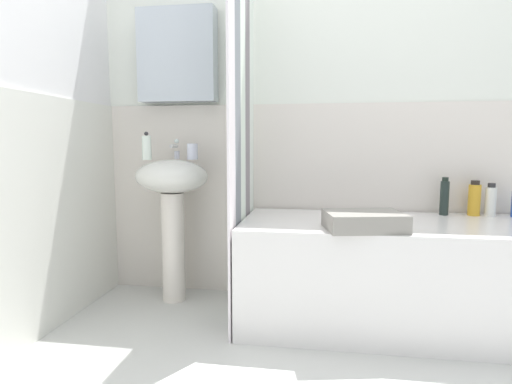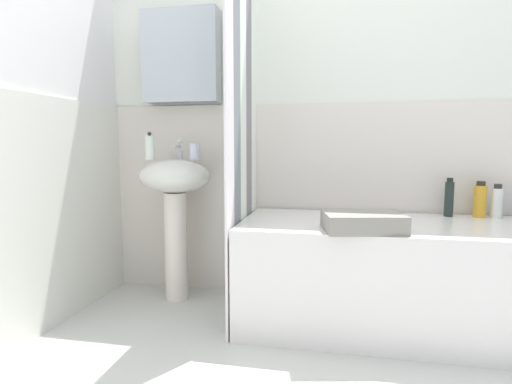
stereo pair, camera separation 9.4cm
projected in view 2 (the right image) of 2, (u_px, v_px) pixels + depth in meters
wall_back_tiled at (344, 113)px, 2.49m from camera, size 3.60×0.18×2.40m
wall_left_tiled at (9, 109)px, 1.89m from camera, size 0.07×1.81×2.40m
sink at (175, 198)px, 2.51m from camera, size 0.44×0.34×0.86m
faucet at (179, 149)px, 2.56m from camera, size 0.03×0.12×0.12m
soap_dispenser at (150, 147)px, 2.47m from camera, size 0.05×0.05×0.16m
toothbrush_cup at (195, 151)px, 2.50m from camera, size 0.06×0.06×0.10m
bathtub at (393, 276)px, 2.15m from camera, size 1.58×0.69×0.55m
shower_curtain at (242, 136)px, 2.23m from camera, size 0.01×0.69×2.00m
lotion_bottle at (497, 202)px, 2.26m from camera, size 0.06×0.06×0.19m
body_wash_bottle at (480, 200)px, 2.29m from camera, size 0.07×0.07×0.20m
conditioner_bottle at (449, 198)px, 2.31m from camera, size 0.05×0.05×0.22m
towel_folded at (363, 222)px, 1.93m from camera, size 0.40×0.32×0.08m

